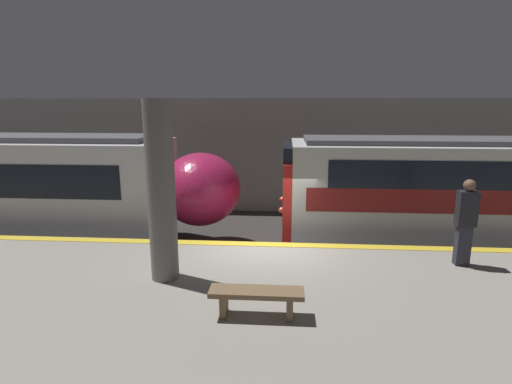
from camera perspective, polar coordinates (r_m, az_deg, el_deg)
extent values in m
plane|color=#33302D|center=(10.28, 1.57, -12.96)|extent=(120.00, 120.00, 0.00)
cube|color=gray|center=(7.64, 0.59, -17.91)|extent=(40.00, 5.39, 1.09)
cube|color=gold|center=(9.72, 1.57, -7.48)|extent=(40.00, 0.30, 0.01)
cube|color=#9E998E|center=(16.44, 2.79, 5.14)|extent=(50.00, 0.15, 4.65)
cylinder|color=slate|center=(7.65, -13.38, -0.01)|extent=(0.53, 0.53, 3.42)
ellipsoid|color=#B21E4C|center=(12.32, -7.89, 0.43)|extent=(2.42, 2.71, 2.22)
sphere|color=#F2EFCC|center=(12.25, -3.48, -1.45)|extent=(0.20, 0.20, 0.20)
cube|color=red|center=(12.07, 4.47, -0.13)|extent=(0.25, 2.89, 2.11)
cube|color=black|center=(11.88, 4.56, 4.85)|extent=(0.25, 2.59, 0.84)
sphere|color=#EA4C42|center=(11.51, 3.68, -2.62)|extent=(0.18, 0.18, 0.18)
sphere|color=#EA4C42|center=(12.80, 3.74, -1.09)|extent=(0.18, 0.18, 0.18)
cube|color=#2D2D38|center=(9.46, 27.42, -6.79)|extent=(0.28, 0.20, 0.85)
cube|color=#232328|center=(9.25, 27.90, -2.12)|extent=(0.38, 0.24, 0.74)
sphere|color=brown|center=(9.15, 28.21, 0.85)|extent=(0.24, 0.24, 0.24)
cube|color=brown|center=(6.64, -4.61, -15.51)|extent=(0.10, 0.32, 0.41)
cube|color=brown|center=(6.57, 4.83, -15.82)|extent=(0.10, 0.32, 0.41)
cube|color=brown|center=(6.49, 0.08, -14.12)|extent=(1.50, 0.40, 0.08)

